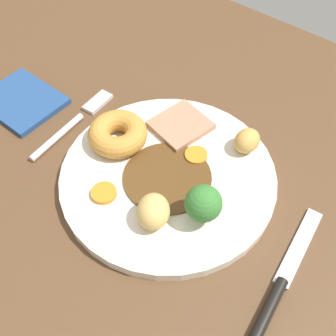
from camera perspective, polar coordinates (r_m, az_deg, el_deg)
name	(u,v)px	position (r cm, az deg, el deg)	size (l,w,h in cm)	color
dining_table	(177,216)	(50.20, 1.29, -6.73)	(120.00, 84.00, 3.60)	brown
dinner_plate	(168,176)	(50.45, 0.00, -1.18)	(26.33, 26.33, 1.40)	silver
gravy_pool	(167,177)	(49.34, -0.08, -1.26)	(10.68, 10.68, 0.30)	#563819
meat_slice_main	(181,125)	(54.57, 1.76, 5.96)	(6.84, 6.38, 0.80)	tan
yorkshire_pudding	(118,134)	(52.51, -6.98, 4.72)	(7.55, 7.55, 2.79)	#C68938
roast_potato_left	(153,211)	(44.82, -2.06, -6.02)	(4.32, 3.64, 3.42)	#D8B260
roast_potato_right	(247,141)	(52.21, 10.89, 3.74)	(3.66, 3.00, 2.91)	tan
carrot_coin_front	(104,193)	(48.41, -8.88, -3.44)	(3.00, 3.00, 0.57)	orange
carrot_coin_back	(196,155)	(51.35, 3.91, 1.74)	(2.86, 2.86, 0.57)	orange
broccoli_floret	(204,203)	(44.05, 5.01, -4.87)	(4.11, 4.11, 5.10)	#8CB766
fork	(75,122)	(58.38, -12.81, 6.27)	(2.67, 15.32, 0.90)	silver
knife	(279,288)	(45.22, 15.12, -15.79)	(3.62, 18.54, 1.20)	black
folded_napkin	(24,100)	(63.60, -19.39, 8.91)	(11.00, 9.00, 0.80)	navy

